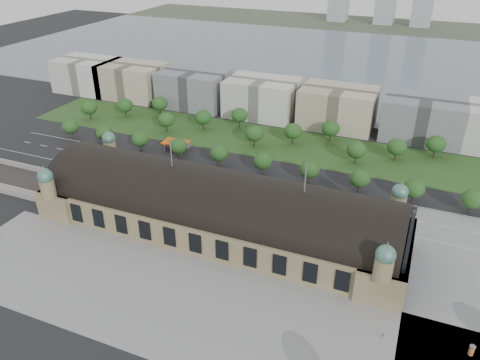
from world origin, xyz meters
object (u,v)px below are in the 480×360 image
at_px(parked_car_0, 93,172).
at_px(parked_car_3, 150,184).
at_px(traffic_car_0, 62,154).
at_px(bus_west, 206,188).
at_px(parked_car_1, 151,180).
at_px(petrol_station, 180,143).
at_px(traffic_car_3, 224,173).
at_px(bus_mid, 288,203).
at_px(traffic_car_5, 325,194).
at_px(parked_car_2, 152,185).
at_px(traffic_car_2, 165,179).
at_px(parked_car_5, 151,185).
at_px(traffic_car_6, 388,215).
at_px(pedestrian_0, 383,336).
at_px(bus_east, 266,198).
at_px(parked_car_6, 179,191).
at_px(traffic_car_4, 278,199).
at_px(advertising_column, 472,350).
at_px(traffic_car_1, 101,153).
at_px(parked_car_4, 132,179).

xyz_separation_m(parked_car_0, parked_car_3, (33.62, -0.30, 0.07)).
xyz_separation_m(traffic_car_0, bus_west, (90.99, -5.23, 1.13)).
distance_m(parked_car_0, parked_car_1, 32.24).
relative_size(petrol_station, bus_west, 1.07).
distance_m(traffic_car_3, bus_mid, 42.08).
relative_size(traffic_car_5, parked_car_1, 0.69).
bearing_deg(parked_car_1, parked_car_2, 1.13).
distance_m(traffic_car_2, parked_car_5, 8.69).
height_order(petrol_station, traffic_car_6, petrol_station).
bearing_deg(parked_car_0, traffic_car_2, 67.49).
distance_m(traffic_car_6, bus_west, 83.02).
bearing_deg(traffic_car_3, pedestrian_0, -135.71).
distance_m(traffic_car_0, bus_east, 120.40).
bearing_deg(petrol_station, traffic_car_3, -28.98).
bearing_deg(traffic_car_0, pedestrian_0, 76.99).
bearing_deg(parked_car_6, traffic_car_3, 129.27).
bearing_deg(traffic_car_2, parked_car_5, -17.44).
height_order(traffic_car_0, traffic_car_5, traffic_car_0).
bearing_deg(bus_mid, traffic_car_3, 63.79).
height_order(traffic_car_5, parked_car_1, parked_car_1).
bearing_deg(traffic_car_2, parked_car_3, -21.18).
distance_m(traffic_car_0, parked_car_3, 64.39).
relative_size(bus_west, bus_mid, 1.14).
relative_size(traffic_car_4, parked_car_1, 0.65).
bearing_deg(traffic_car_6, advertising_column, 19.72).
relative_size(traffic_car_1, parked_car_3, 0.93).
relative_size(parked_car_5, bus_west, 0.36).
bearing_deg(traffic_car_6, parked_car_4, -87.99).
xyz_separation_m(traffic_car_2, parked_car_4, (-14.60, -7.17, 0.17)).
distance_m(traffic_car_3, bus_west, 18.42).
height_order(parked_car_1, advertising_column, advertising_column).
xyz_separation_m(parked_car_1, bus_mid, (68.80, 4.01, 0.76)).
relative_size(traffic_car_0, parked_car_3, 0.85).
bearing_deg(traffic_car_0, traffic_car_5, 101.95).
height_order(traffic_car_3, parked_car_5, parked_car_5).
distance_m(traffic_car_4, parked_car_1, 63.65).
bearing_deg(pedestrian_0, traffic_car_4, 149.34).
relative_size(parked_car_1, pedestrian_0, 3.11).
distance_m(petrol_station, parked_car_0, 51.19).
bearing_deg(traffic_car_4, bus_east, -53.00).
height_order(traffic_car_2, parked_car_2, parked_car_2).
distance_m(petrol_station, parked_car_6, 50.27).
bearing_deg(traffic_car_2, parked_car_1, -48.85).
relative_size(traffic_car_2, bus_east, 0.34).
bearing_deg(traffic_car_2, traffic_car_1, -100.16).
bearing_deg(parked_car_6, parked_car_5, -113.98).
xyz_separation_m(traffic_car_0, advertising_column, (205.15, -62.51, 1.08)).
distance_m(petrol_station, traffic_car_4, 77.08).
xyz_separation_m(traffic_car_2, parked_car_0, (-37.47, -7.77, 0.10)).
bearing_deg(traffic_car_6, parked_car_3, -86.82).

